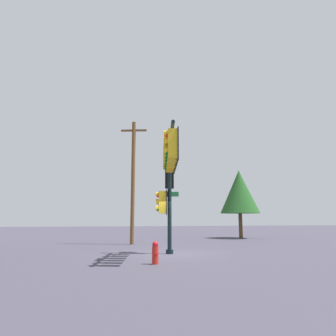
% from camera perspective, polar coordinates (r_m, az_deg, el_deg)
% --- Properties ---
extents(ground_plane, '(120.00, 120.00, 0.00)m').
position_cam_1_polar(ground_plane, '(15.68, 0.29, -15.29)').
color(ground_plane, '#413D4B').
extents(signal_pole_assembly, '(5.16, 1.65, 6.02)m').
position_cam_1_polar(signal_pole_assembly, '(14.22, 0.20, 0.15)').
color(signal_pole_assembly, black).
rests_on(signal_pole_assembly, ground_plane).
extents(utility_pole, '(0.60, 1.76, 8.40)m').
position_cam_1_polar(utility_pole, '(21.65, -6.36, -2.03)').
color(utility_pole, brown).
rests_on(utility_pole, ground_plane).
extents(fire_hydrant, '(0.33, 0.24, 0.83)m').
position_cam_1_polar(fire_hydrant, '(12.11, -2.33, -15.12)').
color(fire_hydrant, red).
rests_on(fire_hydrant, ground_plane).
extents(tree_far, '(3.45, 3.45, 6.00)m').
position_cam_1_polar(tree_far, '(28.86, 12.82, -4.22)').
color(tree_far, brown).
rests_on(tree_far, ground_plane).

